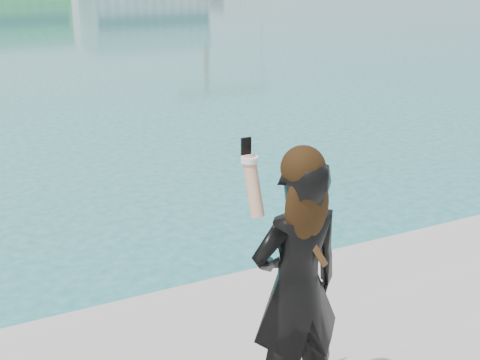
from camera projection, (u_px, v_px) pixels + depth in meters
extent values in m
imported|color=black|center=(297.00, 289.00, 3.27)|extent=(0.55, 0.36, 1.50)
sphere|color=black|center=(303.00, 168.00, 3.01)|extent=(0.23, 0.23, 0.23)
ellipsoid|color=black|center=(307.00, 206.00, 3.04)|extent=(0.25, 0.13, 0.40)
cylinder|color=tan|center=(253.00, 186.00, 3.06)|extent=(0.07, 0.18, 0.33)
cylinder|color=white|center=(250.00, 159.00, 3.05)|extent=(0.09, 0.09, 0.03)
cube|color=black|center=(246.00, 148.00, 3.06)|extent=(0.06, 0.01, 0.11)
cube|color=#4C2D14|center=(312.00, 244.00, 3.11)|extent=(0.21, 0.02, 0.31)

